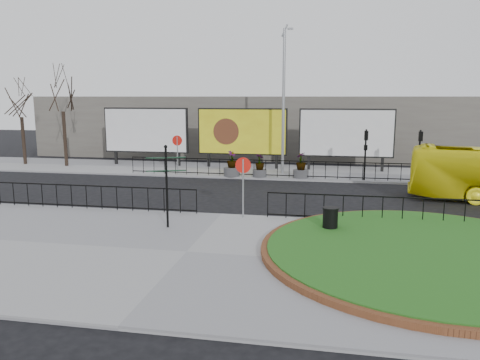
% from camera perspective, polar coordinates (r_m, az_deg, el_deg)
% --- Properties ---
extents(ground, '(90.00, 90.00, 0.00)m').
position_cam_1_polar(ground, '(19.85, -2.27, -4.45)').
color(ground, black).
rests_on(ground, ground).
extents(pavement_near, '(30.00, 10.00, 0.12)m').
position_cam_1_polar(pavement_near, '(15.20, -6.53, -8.88)').
color(pavement_near, gray).
rests_on(pavement_near, ground).
extents(pavement_far, '(44.00, 6.00, 0.12)m').
position_cam_1_polar(pavement_far, '(31.41, 2.63, 1.09)').
color(pavement_far, gray).
rests_on(pavement_far, ground).
extents(brick_edge, '(10.40, 10.40, 0.18)m').
position_cam_1_polar(brick_edge, '(15.80, 21.96, -8.26)').
color(brick_edge, brown).
rests_on(brick_edge, pavement_near).
extents(grass_lawn, '(10.00, 10.00, 0.22)m').
position_cam_1_polar(grass_lawn, '(15.79, 21.97, -8.19)').
color(grass_lawn, '#235216').
rests_on(grass_lawn, pavement_near).
extents(railing_near_left, '(10.00, 0.10, 1.10)m').
position_cam_1_polar(railing_near_left, '(21.55, -18.22, -1.96)').
color(railing_near_left, black).
rests_on(railing_near_left, pavement_near).
extents(railing_near_right, '(9.00, 0.10, 1.10)m').
position_cam_1_polar(railing_near_right, '(19.04, 16.98, -3.44)').
color(railing_near_right, black).
rests_on(railing_near_right, pavement_near).
extents(railing_far, '(18.00, 0.10, 1.10)m').
position_cam_1_polar(railing_far, '(28.54, 3.86, 1.40)').
color(railing_far, black).
rests_on(railing_far, pavement_far).
extents(speed_sign_far, '(0.64, 0.07, 2.47)m').
position_cam_1_polar(speed_sign_far, '(29.79, -7.65, 4.11)').
color(speed_sign_far, gray).
rests_on(speed_sign_far, pavement_far).
extents(speed_sign_near, '(0.64, 0.07, 2.47)m').
position_cam_1_polar(speed_sign_near, '(18.87, 0.39, 0.74)').
color(speed_sign_near, gray).
rests_on(speed_sign_near, pavement_near).
extents(billboard_left, '(6.20, 0.31, 4.10)m').
position_cam_1_polar(billboard_left, '(34.27, -11.39, 5.93)').
color(billboard_left, black).
rests_on(billboard_left, pavement_far).
extents(billboard_mid, '(6.20, 0.31, 4.10)m').
position_cam_1_polar(billboard_mid, '(32.31, 0.26, 5.88)').
color(billboard_mid, black).
rests_on(billboard_mid, pavement_far).
extents(billboard_right, '(6.20, 0.31, 4.10)m').
position_cam_1_polar(billboard_right, '(31.80, 12.82, 5.57)').
color(billboard_right, black).
rests_on(billboard_right, pavement_far).
extents(lamp_post, '(0.74, 0.18, 9.23)m').
position_cam_1_polar(lamp_post, '(29.85, 5.34, 9.77)').
color(lamp_post, gray).
rests_on(lamp_post, pavement_far).
extents(signal_pole_a, '(0.22, 0.26, 3.00)m').
position_cam_1_polar(signal_pole_a, '(28.29, 15.06, 3.91)').
color(signal_pole_a, black).
rests_on(signal_pole_a, pavement_far).
extents(signal_pole_b, '(0.22, 0.26, 3.00)m').
position_cam_1_polar(signal_pole_b, '(28.67, 21.06, 3.66)').
color(signal_pole_b, black).
rests_on(signal_pole_b, pavement_far).
extents(tree_left, '(2.00, 2.00, 7.00)m').
position_cam_1_polar(tree_left, '(35.36, -20.72, 7.26)').
color(tree_left, '#2D2119').
rests_on(tree_left, pavement_far).
extents(tree_mid, '(2.00, 2.00, 6.20)m').
position_cam_1_polar(tree_mid, '(37.56, -25.04, 6.49)').
color(tree_mid, '#2D2119').
rests_on(tree_mid, pavement_far).
extents(building_backdrop, '(40.00, 10.00, 5.00)m').
position_cam_1_polar(building_backdrop, '(41.02, 4.63, 6.62)').
color(building_backdrop, '#625E55').
rests_on(building_backdrop, ground).
extents(fingerpost_sign, '(1.44, 0.71, 3.13)m').
position_cam_1_polar(fingerpost_sign, '(17.59, -8.95, 0.23)').
color(fingerpost_sign, black).
rests_on(fingerpost_sign, pavement_near).
extents(litter_bin, '(0.58, 0.58, 0.96)m').
position_cam_1_polar(litter_bin, '(17.20, 10.94, -4.85)').
color(litter_bin, black).
rests_on(litter_bin, pavement_near).
extents(planter_a, '(1.01, 1.01, 1.56)m').
position_cam_1_polar(planter_a, '(29.03, -1.02, 1.62)').
color(planter_a, '#4C4C4F').
rests_on(planter_a, pavement_far).
extents(planter_b, '(0.86, 0.86, 1.43)m').
position_cam_1_polar(planter_b, '(28.73, 2.41, 1.50)').
color(planter_b, '#4C4C4F').
rests_on(planter_b, pavement_far).
extents(planter_c, '(0.94, 0.94, 1.56)m').
position_cam_1_polar(planter_c, '(28.61, 7.44, 1.48)').
color(planter_c, '#4C4C4F').
rests_on(planter_c, pavement_far).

